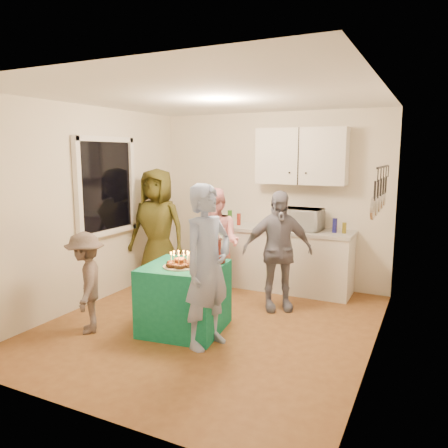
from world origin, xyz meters
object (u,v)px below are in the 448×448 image
at_px(punch_jar, 216,248).
at_px(woman_back_center, 216,244).
at_px(counter, 276,260).
at_px(child_near_left, 86,283).
at_px(microwave, 302,219).
at_px(party_table, 185,297).
at_px(woman_back_left, 157,229).
at_px(woman_back_right, 277,251).
at_px(man_birthday, 207,266).

xyz_separation_m(punch_jar, woman_back_center, (-0.45, 0.88, -0.16)).
height_order(counter, child_near_left, child_near_left).
height_order(microwave, party_table, microwave).
height_order(microwave, child_near_left, microwave).
relative_size(party_table, woman_back_left, 0.48).
relative_size(party_table, woman_back_center, 0.55).
bearing_deg(microwave, party_table, -109.53).
bearing_deg(woman_back_right, child_near_left, -167.57).
relative_size(microwave, child_near_left, 0.49).
distance_m(woman_back_center, woman_back_right, 0.90).
distance_m(counter, woman_back_right, 0.97).
distance_m(counter, punch_jar, 1.78).
bearing_deg(child_near_left, microwave, 104.76).
bearing_deg(woman_back_center, child_near_left, -109.64).
xyz_separation_m(woman_back_right, child_near_left, (-1.67, -1.63, -0.20)).
xyz_separation_m(woman_back_center, child_near_left, (-0.78, -1.65, -0.20)).
xyz_separation_m(man_birthday, woman_back_left, (-1.61, 1.45, 0.04)).
height_order(man_birthday, woman_back_left, woman_back_left).
relative_size(woman_back_left, woman_back_center, 1.16).
distance_m(microwave, punch_jar, 1.78).
relative_size(man_birthday, woman_back_center, 1.11).
bearing_deg(child_near_left, woman_back_left, 147.40).
xyz_separation_m(punch_jar, man_birthday, (0.15, -0.49, -0.08)).
height_order(woman_back_left, child_near_left, woman_back_left).
distance_m(woman_back_center, child_near_left, 1.84).
bearing_deg(woman_back_right, man_birthday, -133.91).
distance_m(woman_back_left, woman_back_right, 1.91).
distance_m(microwave, woman_back_right, 0.90).
bearing_deg(microwave, woman_back_right, -92.29).
bearing_deg(child_near_left, woman_back_center, 114.74).
bearing_deg(party_table, woman_back_center, 99.22).
distance_m(microwave, woman_back_center, 1.31).
relative_size(counter, woman_back_right, 1.43).
xyz_separation_m(microwave, child_near_left, (-1.74, -2.48, -0.49)).
relative_size(woman_back_left, child_near_left, 1.56).
bearing_deg(woman_back_center, microwave, 45.96).
relative_size(counter, punch_jar, 6.47).
bearing_deg(man_birthday, woman_back_left, 63.94).
bearing_deg(woman_back_left, woman_back_right, -10.18).
height_order(counter, woman_back_right, woman_back_right).
xyz_separation_m(microwave, woman_back_left, (-1.97, -0.75, -0.18)).
height_order(woman_back_center, child_near_left, woman_back_center).
bearing_deg(woman_back_right, microwave, 53.65).
xyz_separation_m(counter, punch_jar, (-0.13, -1.70, 0.50)).
distance_m(counter, child_near_left, 2.83).
bearing_deg(woman_back_left, woman_back_center, -11.45).
bearing_deg(man_birthday, woman_back_right, 3.64).
bearing_deg(microwave, man_birthday, -96.95).
bearing_deg(microwave, counter, -177.67).
height_order(punch_jar, man_birthday, man_birthday).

